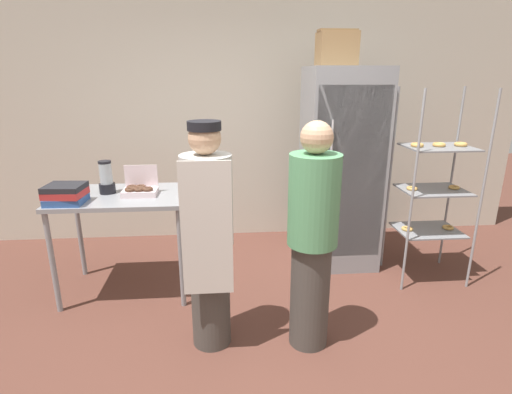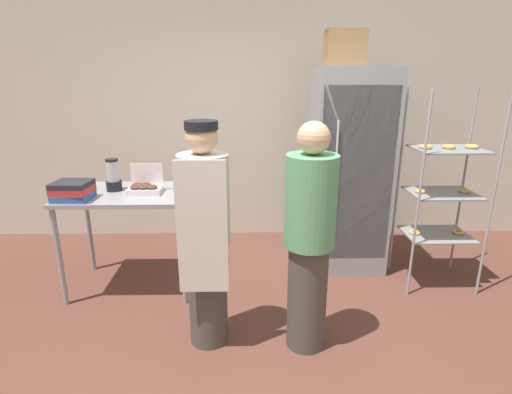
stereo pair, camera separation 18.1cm
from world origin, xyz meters
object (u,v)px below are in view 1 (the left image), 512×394
baking_rack (433,188)px  person_baker (208,236)px  donut_box (140,190)px  binder_stack (66,194)px  blender_pitcher (106,179)px  cardboard_storage_box (337,48)px  refrigerator (341,170)px  person_customer (312,238)px

baking_rack → person_baker: (-2.02, -0.84, -0.05)m
donut_box → binder_stack: size_ratio=0.93×
blender_pitcher → cardboard_storage_box: cardboard_storage_box is taller
baking_rack → cardboard_storage_box: 1.54m
refrigerator → cardboard_storage_box: bearing=170.7°
person_baker → person_customer: bearing=-4.7°
donut_box → cardboard_storage_box: cardboard_storage_box is taller
baking_rack → donut_box: size_ratio=6.26×
refrigerator → person_customer: (-0.56, -1.31, -0.15)m
binder_stack → person_customer: bearing=-20.0°
baking_rack → person_customer: 1.59m
baking_rack → binder_stack: bearing=-175.8°
blender_pitcher → person_baker: (0.88, -0.87, -0.19)m
baking_rack → blender_pitcher: size_ratio=6.30×
refrigerator → binder_stack: bearing=-165.1°
refrigerator → cardboard_storage_box: cardboard_storage_box is taller
donut_box → binder_stack: donut_box is taller
person_customer → donut_box: bearing=146.8°
cardboard_storage_box → donut_box: bearing=-164.9°
refrigerator → baking_rack: (0.75, -0.41, -0.09)m
blender_pitcher → cardboard_storage_box: 2.34m
donut_box → person_baker: size_ratio=0.18×
blender_pitcher → person_baker: size_ratio=0.18×
person_customer → cardboard_storage_box: bearing=70.8°
cardboard_storage_box → baking_rack: bearing=-26.4°
donut_box → person_baker: (0.60, -0.79, -0.11)m
baking_rack → binder_stack: size_ratio=5.82×
donut_box → person_baker: 1.00m
baking_rack → person_customer: bearing=-145.6°
blender_pitcher → person_baker: bearing=-44.7°
refrigerator → donut_box: (-1.86, -0.46, -0.03)m
binder_stack → blender_pitcher: bearing=46.7°
donut_box → blender_pitcher: bearing=163.6°
baking_rack → cardboard_storage_box: size_ratio=5.09×
refrigerator → person_baker: bearing=-135.4°
donut_box → blender_pitcher: blender_pitcher is taller
refrigerator → cardboard_storage_box: (-0.10, 0.02, 1.13)m
binder_stack → refrigerator: bearing=14.9°
baking_rack → cardboard_storage_box: (-0.85, 0.42, 1.21)m
cardboard_storage_box → refrigerator: bearing=-9.3°
donut_box → blender_pitcher: 0.31m
person_baker → person_customer: size_ratio=1.00×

